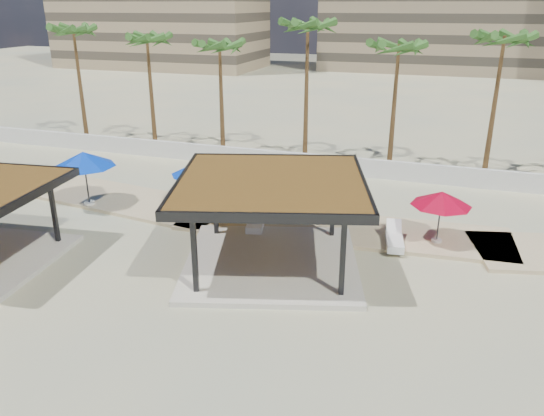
{
  "coord_description": "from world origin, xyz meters",
  "views": [
    {
      "loc": [
        6.42,
        -16.57,
        10.36
      ],
      "look_at": [
        -0.96,
        5.42,
        1.4
      ],
      "focal_mm": 35.0,
      "sensor_mm": 36.0,
      "label": 1
    }
  ],
  "objects_px": {
    "pavilion_central": "(271,215)",
    "lounger_a": "(256,222)",
    "umbrella_c": "(442,199)",
    "umbrella_a": "(84,159)",
    "lounger_b": "(394,240)"
  },
  "relations": [
    {
      "from": "pavilion_central",
      "to": "lounger_a",
      "type": "relative_size",
      "value": 3.91
    },
    {
      "from": "umbrella_a",
      "to": "lounger_a",
      "type": "bearing_deg",
      "value": 0.3
    },
    {
      "from": "umbrella_c",
      "to": "lounger_b",
      "type": "xyz_separation_m",
      "value": [
        -1.81,
        -0.93,
        -1.89
      ]
    },
    {
      "from": "lounger_a",
      "to": "lounger_b",
      "type": "height_order",
      "value": "lounger_a"
    },
    {
      "from": "umbrella_a",
      "to": "umbrella_c",
      "type": "height_order",
      "value": "umbrella_a"
    },
    {
      "from": "umbrella_a",
      "to": "lounger_a",
      "type": "distance_m",
      "value": 9.91
    },
    {
      "from": "lounger_a",
      "to": "umbrella_c",
      "type": "bearing_deg",
      "value": -96.98
    },
    {
      "from": "lounger_a",
      "to": "lounger_b",
      "type": "distance_m",
      "value": 6.65
    },
    {
      "from": "lounger_a",
      "to": "lounger_b",
      "type": "bearing_deg",
      "value": -103.25
    },
    {
      "from": "umbrella_a",
      "to": "lounger_b",
      "type": "distance_m",
      "value": 16.46
    },
    {
      "from": "pavilion_central",
      "to": "umbrella_a",
      "type": "distance_m",
      "value": 11.99
    },
    {
      "from": "pavilion_central",
      "to": "lounger_a",
      "type": "height_order",
      "value": "pavilion_central"
    },
    {
      "from": "umbrella_c",
      "to": "umbrella_a",
      "type": "bearing_deg",
      "value": -176.9
    },
    {
      "from": "lounger_a",
      "to": "lounger_b",
      "type": "xyz_separation_m",
      "value": [
        6.65,
        -0.0,
        -0.01
      ]
    },
    {
      "from": "pavilion_central",
      "to": "lounger_b",
      "type": "distance_m",
      "value": 6.1
    }
  ]
}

